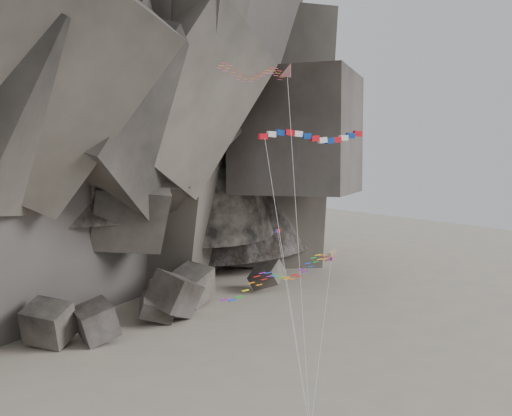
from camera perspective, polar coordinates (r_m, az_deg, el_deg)
headland at (r=110.96m, az=-23.33°, el=14.63°), size 110.00×70.00×84.00m
boulder_field at (r=80.24m, az=-14.02°, el=-10.48°), size 71.84×14.50×8.05m
delta_kite at (r=46.58m, az=-0.37°, el=13.38°), size 8.20×5.49×30.63m
banner_kite at (r=53.59m, az=5.71°, el=7.03°), size 11.19×8.45×25.09m
parafoil_kite at (r=45.26m, az=2.17°, el=-6.72°), size 13.51×1.97×14.67m
pennant_kite at (r=49.91m, az=2.83°, el=-6.49°), size 1.47×5.56×16.29m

